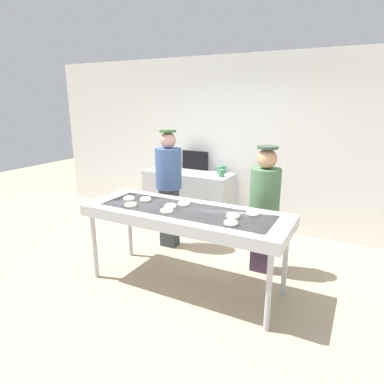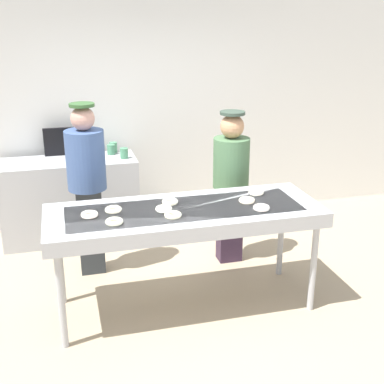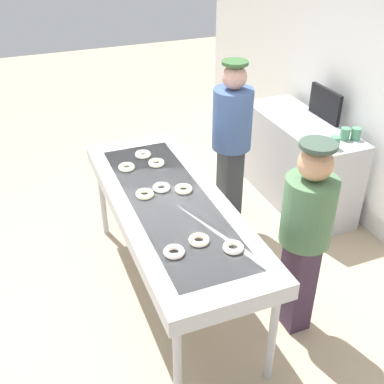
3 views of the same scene
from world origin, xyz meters
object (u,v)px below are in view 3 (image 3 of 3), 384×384
worker_baker (232,136)px  prep_counter (298,162)px  sugar_donut_0 (184,189)px  sugar_donut_2 (161,187)px  fryer_conveyor (170,208)px  paper_cup_0 (335,143)px  sugar_donut_4 (233,247)px  sugar_donut_6 (127,167)px  sugar_donut_1 (199,240)px  menu_display (325,104)px  sugar_donut_3 (143,154)px  paper_cup_2 (356,134)px  sugar_donut_8 (156,163)px  paper_cup_1 (345,134)px  sugar_donut_7 (174,252)px  sugar_donut_5 (145,194)px  worker_assistant (306,229)px

worker_baker → prep_counter: size_ratio=1.13×
sugar_donut_0 → sugar_donut_2: (-0.09, -0.15, 0.00)m
fryer_conveyor → paper_cup_0: paper_cup_0 is taller
prep_counter → fryer_conveyor: bearing=-62.8°
sugar_donut_4 → sugar_donut_6: same height
sugar_donut_1 → menu_display: (-1.47, 2.01, 0.14)m
sugar_donut_1 → sugar_donut_2: same height
sugar_donut_1 → sugar_donut_4: bearing=48.9°
sugar_donut_6 → sugar_donut_2: bearing=21.6°
sugar_donut_3 → menu_display: 2.01m
fryer_conveyor → paper_cup_2: paper_cup_2 is taller
sugar_donut_4 → menu_display: size_ratio=0.29×
sugar_donut_0 → menu_display: (-0.82, 1.88, 0.14)m
sugar_donut_8 → sugar_donut_1: bearing=-3.7°
worker_baker → paper_cup_1: (0.34, 1.03, -0.00)m
sugar_donut_1 → sugar_donut_3: same height
sugar_donut_3 → worker_baker: bearing=87.5°
sugar_donut_2 → menu_display: bearing=109.8°
sugar_donut_0 → sugar_donut_8: (-0.49, -0.06, 0.00)m
sugar_donut_6 → sugar_donut_8: (0.02, 0.26, 0.00)m
sugar_donut_4 → paper_cup_0: size_ratio=1.20×
sugar_donut_6 → menu_display: 2.23m
sugar_donut_2 → sugar_donut_3: same height
sugar_donut_7 → paper_cup_0: 2.09m
worker_baker → paper_cup_1: bearing=-104.3°
sugar_donut_5 → worker_assistant: 1.24m
sugar_donut_2 → sugar_donut_7: 0.81m
fryer_conveyor → prep_counter: size_ratio=1.53×
fryer_conveyor → sugar_donut_7: size_ratio=16.58×
sugar_donut_1 → paper_cup_0: paper_cup_0 is taller
sugar_donut_4 → sugar_donut_8: bearing=-175.4°
worker_assistant → paper_cup_0: size_ratio=13.61×
sugar_donut_1 → prep_counter: sugar_donut_1 is taller
sugar_donut_3 → sugar_donut_7: 1.42m
prep_counter → paper_cup_1: 0.74m
sugar_donut_0 → sugar_donut_4: 0.81m
sugar_donut_1 → sugar_donut_3: size_ratio=1.00×
sugar_donut_3 → sugar_donut_6: same height
sugar_donut_7 → prep_counter: size_ratio=0.09×
worker_assistant → menu_display: bearing=-35.5°
sugar_donut_2 → sugar_donut_3: 0.61m
worker_assistant → sugar_donut_2: bearing=45.2°
sugar_donut_4 → paper_cup_0: bearing=123.4°
paper_cup_0 → paper_cup_1: 0.24m
sugar_donut_7 → menu_display: (-1.53, 2.21, 0.14)m
sugar_donut_4 → prep_counter: 2.33m
sugar_donut_0 → menu_display: bearing=113.6°
paper_cup_0 → paper_cup_1: size_ratio=1.00×
sugar_donut_4 → worker_baker: bearing=154.7°
sugar_donut_4 → prep_counter: bearing=135.7°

